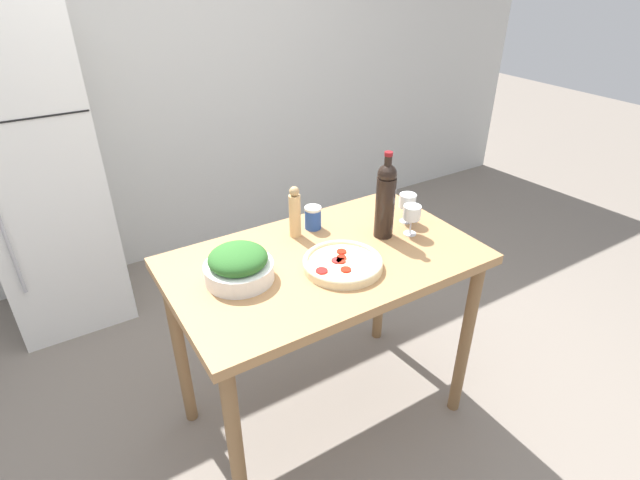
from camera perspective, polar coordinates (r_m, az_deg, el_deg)
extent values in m
plane|color=slate|center=(2.63, 0.46, -18.99)|extent=(14.00, 14.00, 0.00)
cube|color=silver|center=(3.56, -17.00, 17.82)|extent=(6.40, 0.06, 2.60)
cube|color=white|center=(3.19, -29.60, 6.35)|extent=(0.62, 0.63, 1.81)
cube|color=black|center=(2.77, -31.05, 11.68)|extent=(0.61, 0.01, 0.01)
cylinder|color=#B2B2B7|center=(2.92, -32.63, 1.45)|extent=(0.02, 0.02, 0.82)
cube|color=#A87A4C|center=(2.04, 0.56, -2.42)|extent=(1.26, 0.75, 0.04)
cylinder|color=olive|center=(1.96, -9.52, -23.05)|extent=(0.06, 0.06, 0.87)
cylinder|color=olive|center=(2.44, 16.28, -10.99)|extent=(0.06, 0.06, 0.87)
cylinder|color=olive|center=(2.38, -15.72, -12.02)|extent=(0.06, 0.06, 0.87)
cylinder|color=olive|center=(2.79, 6.98, -3.98)|extent=(0.06, 0.06, 0.87)
cylinder|color=black|center=(2.13, 7.41, 3.70)|extent=(0.08, 0.08, 0.27)
sphere|color=black|center=(2.07, 7.69, 7.51)|extent=(0.08, 0.08, 0.08)
cylinder|color=black|center=(2.06, 7.77, 8.51)|extent=(0.03, 0.03, 0.08)
cylinder|color=maroon|center=(2.04, 7.86, 9.73)|extent=(0.03, 0.03, 0.02)
cylinder|color=silver|center=(2.22, 10.23, 0.74)|extent=(0.06, 0.06, 0.00)
cylinder|color=silver|center=(2.21, 10.31, 1.59)|extent=(0.01, 0.01, 0.07)
cylinder|color=white|center=(2.18, 10.47, 3.12)|extent=(0.08, 0.08, 0.06)
cylinder|color=maroon|center=(2.18, 10.43, 2.68)|extent=(0.07, 0.07, 0.02)
cylinder|color=silver|center=(2.32, 9.76, 2.15)|extent=(0.06, 0.06, 0.00)
cylinder|color=silver|center=(2.31, 9.84, 2.98)|extent=(0.01, 0.01, 0.07)
cylinder|color=white|center=(2.28, 9.98, 4.46)|extent=(0.08, 0.08, 0.06)
cylinder|color=maroon|center=(2.29, 9.93, 3.96)|extent=(0.07, 0.07, 0.02)
cylinder|color=tan|center=(2.14, -2.89, 2.77)|extent=(0.05, 0.05, 0.19)
sphere|color=tan|center=(2.09, -2.97, 5.57)|extent=(0.04, 0.04, 0.04)
cylinder|color=white|center=(1.90, -9.22, -3.58)|extent=(0.26, 0.26, 0.07)
ellipsoid|color=#2D6628|center=(1.87, -9.37, -2.10)|extent=(0.22, 0.22, 0.09)
cylinder|color=beige|center=(1.96, 2.60, -2.83)|extent=(0.31, 0.31, 0.03)
torus|color=beige|center=(1.95, 2.61, -2.46)|extent=(0.31, 0.31, 0.02)
cylinder|color=#B81B0C|center=(2.01, 2.48, -1.33)|extent=(0.04, 0.04, 0.01)
cylinder|color=red|center=(1.95, 2.40, -2.40)|extent=(0.04, 0.04, 0.01)
cylinder|color=red|center=(1.89, 0.19, -3.54)|extent=(0.05, 0.05, 0.01)
cylinder|color=#B8180A|center=(1.97, 2.46, -2.03)|extent=(0.04, 0.04, 0.01)
cylinder|color=red|center=(1.90, 2.97, -3.40)|extent=(0.04, 0.04, 0.01)
cylinder|color=#A92223|center=(1.95, 1.94, -2.33)|extent=(0.04, 0.04, 0.01)
cylinder|color=#284CA3|center=(2.22, -0.81, 2.44)|extent=(0.07, 0.07, 0.09)
cylinder|color=white|center=(2.19, -0.82, 3.64)|extent=(0.07, 0.07, 0.01)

